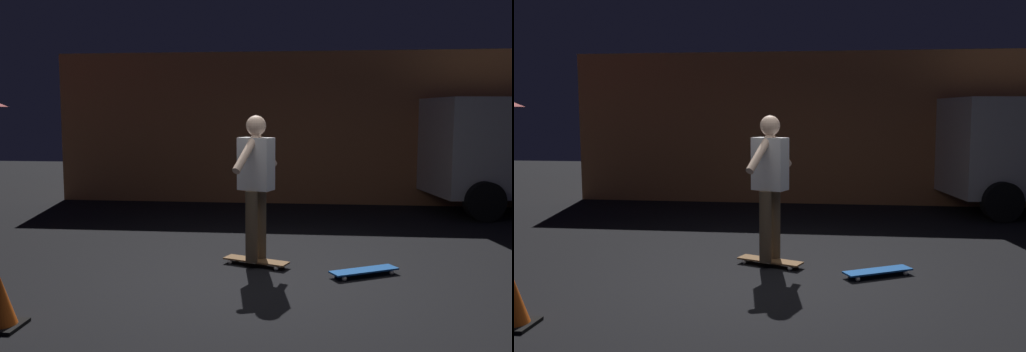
% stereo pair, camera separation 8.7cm
% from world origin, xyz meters
% --- Properties ---
extents(ground_plane, '(28.00, 28.00, 0.00)m').
position_xyz_m(ground_plane, '(0.00, 0.00, 0.00)').
color(ground_plane, black).
extents(low_building, '(11.87, 4.42, 2.94)m').
position_xyz_m(low_building, '(1.36, 7.52, 1.47)').
color(low_building, '#C67A47').
rests_on(low_building, ground_plane).
extents(skateboard_ridden, '(0.80, 0.47, 0.07)m').
position_xyz_m(skateboard_ridden, '(-0.14, 0.75, 0.06)').
color(skateboard_ridden, olive).
rests_on(skateboard_ridden, ground_plane).
extents(skateboard_spare, '(0.78, 0.55, 0.07)m').
position_xyz_m(skateboard_spare, '(1.08, 0.46, 0.06)').
color(skateboard_spare, '#1959B2').
rests_on(skateboard_spare, ground_plane).
extents(skater, '(0.44, 0.95, 1.67)m').
position_xyz_m(skater, '(-0.14, 0.75, 1.04)').
color(skater, brown).
rests_on(skater, skateboard_ridden).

